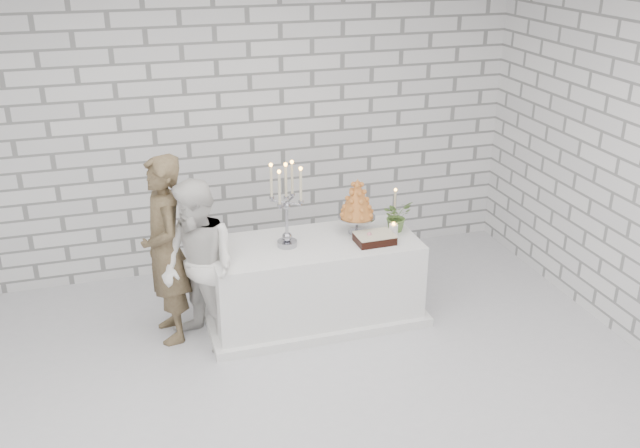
{
  "coord_description": "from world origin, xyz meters",
  "views": [
    {
      "loc": [
        -0.99,
        -4.12,
        3.3
      ],
      "look_at": [
        0.53,
        0.9,
        1.05
      ],
      "focal_mm": 39.65,
      "sensor_mm": 36.0,
      "label": 1
    }
  ],
  "objects_px": {
    "groom": "(166,250)",
    "croquembouche": "(357,206)",
    "cake_table": "(314,281)",
    "bride": "(199,267)",
    "candelabra": "(286,205)"
  },
  "relations": [
    {
      "from": "groom",
      "to": "croquembouche",
      "type": "height_order",
      "value": "groom"
    },
    {
      "from": "groom",
      "to": "croquembouche",
      "type": "distance_m",
      "value": 1.68
    },
    {
      "from": "bride",
      "to": "groom",
      "type": "bearing_deg",
      "value": -165.33
    },
    {
      "from": "cake_table",
      "to": "groom",
      "type": "xyz_separation_m",
      "value": [
        -1.25,
        0.08,
        0.43
      ]
    },
    {
      "from": "croquembouche",
      "to": "groom",
      "type": "bearing_deg",
      "value": -179.98
    },
    {
      "from": "cake_table",
      "to": "candelabra",
      "type": "height_order",
      "value": "candelabra"
    },
    {
      "from": "candelabra",
      "to": "cake_table",
      "type": "bearing_deg",
      "value": 0.96
    },
    {
      "from": "cake_table",
      "to": "croquembouche",
      "type": "bearing_deg",
      "value": 11.31
    },
    {
      "from": "groom",
      "to": "croquembouche",
      "type": "xyz_separation_m",
      "value": [
        1.67,
        0.0,
        0.2
      ]
    },
    {
      "from": "candelabra",
      "to": "bride",
      "type": "bearing_deg",
      "value": -169.52
    },
    {
      "from": "cake_table",
      "to": "bride",
      "type": "bearing_deg",
      "value": -171.75
    },
    {
      "from": "groom",
      "to": "bride",
      "type": "xyz_separation_m",
      "value": [
        0.24,
        -0.23,
        -0.08
      ]
    },
    {
      "from": "cake_table",
      "to": "candelabra",
      "type": "bearing_deg",
      "value": -179.04
    },
    {
      "from": "cake_table",
      "to": "groom",
      "type": "relative_size",
      "value": 1.11
    },
    {
      "from": "groom",
      "to": "croquembouche",
      "type": "relative_size",
      "value": 3.17
    }
  ]
}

